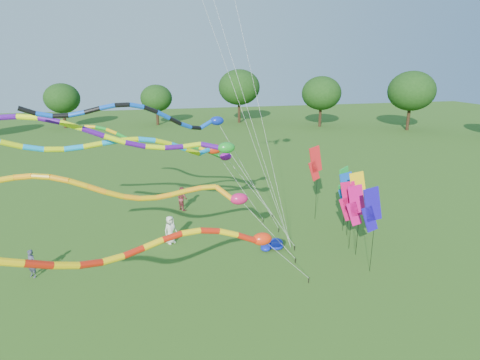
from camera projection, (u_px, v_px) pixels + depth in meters
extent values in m
plane|color=#2D5B18|center=(272.00, 294.00, 19.57)|extent=(160.00, 160.00, 0.00)
cylinder|color=#382314|center=(411.00, 117.00, 68.46)|extent=(0.50, 0.50, 3.14)
ellipsoid|color=#163A0F|center=(414.00, 93.00, 67.28)|extent=(6.63, 6.63, 5.64)
cylinder|color=#382314|center=(319.00, 121.00, 66.78)|extent=(0.50, 0.50, 2.57)
ellipsoid|color=#163A0F|center=(321.00, 100.00, 65.82)|extent=(5.42, 5.42, 4.61)
cylinder|color=#382314|center=(240.00, 116.00, 70.88)|extent=(0.50, 0.50, 2.86)
ellipsoid|color=#163A0F|center=(240.00, 95.00, 69.81)|extent=(6.04, 6.04, 5.13)
cylinder|color=#382314|center=(157.00, 115.00, 70.22)|extent=(0.50, 0.50, 3.48)
ellipsoid|color=#163A0F|center=(156.00, 88.00, 68.92)|extent=(7.35, 7.35, 6.25)
cylinder|color=#382314|center=(73.00, 127.00, 61.56)|extent=(0.50, 0.50, 2.36)
ellipsoid|color=#163A0F|center=(70.00, 106.00, 60.68)|extent=(4.98, 4.98, 4.23)
cylinder|color=black|center=(309.00, 280.00, 20.48)|extent=(0.05, 0.05, 0.30)
cylinder|color=silver|center=(287.00, 260.00, 19.34)|extent=(0.02, 0.02, 4.07)
ellipsoid|color=#F8300D|center=(262.00, 239.00, 18.23)|extent=(0.93, 0.59, 0.59)
cylinder|color=red|center=(247.00, 238.00, 17.89)|extent=(0.27, 0.27, 0.94)
cylinder|color=yellow|center=(228.00, 233.00, 17.54)|extent=(0.27, 0.27, 0.90)
cylinder|color=red|center=(210.00, 231.00, 17.20)|extent=(0.27, 0.27, 0.85)
cylinder|color=yellow|center=(191.00, 232.00, 16.85)|extent=(0.27, 0.27, 0.83)
cylinder|color=red|center=(172.00, 237.00, 16.49)|extent=(0.27, 0.27, 0.83)
cylinder|color=yellow|center=(153.00, 244.00, 16.09)|extent=(0.27, 0.27, 0.84)
cylinder|color=red|center=(134.00, 252.00, 15.63)|extent=(0.27, 0.27, 0.84)
cylinder|color=yellow|center=(113.00, 259.00, 15.11)|extent=(0.27, 0.27, 0.85)
cylinder|color=red|center=(91.00, 264.00, 14.53)|extent=(0.27, 0.27, 0.87)
cylinder|color=yellow|center=(66.00, 265.00, 13.90)|extent=(0.27, 0.27, 0.91)
cylinder|color=red|center=(39.00, 264.00, 13.26)|extent=(0.27, 0.27, 0.92)
cylinder|color=yellow|center=(8.00, 262.00, 12.64)|extent=(0.27, 0.27, 0.91)
cylinder|color=black|center=(295.00, 261.00, 22.47)|extent=(0.05, 0.05, 0.30)
cylinder|color=silver|center=(268.00, 230.00, 21.62)|extent=(0.02, 0.02, 4.94)
ellipsoid|color=#CC1653|center=(239.00, 199.00, 20.80)|extent=(0.95, 0.61, 0.61)
cylinder|color=orange|center=(224.00, 193.00, 20.84)|extent=(0.28, 0.28, 1.09)
cylinder|color=#E0A50B|center=(209.00, 187.00, 20.88)|extent=(0.28, 0.28, 0.77)
cylinder|color=orange|center=(194.00, 189.00, 20.76)|extent=(0.28, 0.28, 0.78)
cylinder|color=#E0A50B|center=(179.00, 193.00, 20.59)|extent=(0.28, 0.28, 0.79)
cylinder|color=orange|center=(164.00, 196.00, 20.35)|extent=(0.28, 0.28, 0.79)
cylinder|color=#E0A50B|center=(148.00, 198.00, 20.05)|extent=(0.28, 0.28, 0.80)
cylinder|color=orange|center=(132.00, 198.00, 19.70)|extent=(0.28, 0.28, 0.83)
cylinder|color=#E0A50B|center=(115.00, 194.00, 19.31)|extent=(0.28, 0.28, 0.86)
cylinder|color=orange|center=(97.00, 189.00, 18.93)|extent=(0.28, 0.28, 0.87)
cylinder|color=#E0A50B|center=(78.00, 184.00, 18.59)|extent=(0.28, 0.28, 0.85)
cylinder|color=orange|center=(59.00, 179.00, 18.34)|extent=(0.28, 0.28, 0.80)
cylinder|color=#E0A50B|center=(41.00, 177.00, 18.18)|extent=(0.28, 0.28, 0.78)
cylinder|color=orange|center=(24.00, 177.00, 18.14)|extent=(0.28, 0.28, 0.78)
cylinder|color=#E0A50B|center=(7.00, 179.00, 18.17)|extent=(0.28, 0.28, 0.80)
cylinder|color=black|center=(294.00, 248.00, 23.98)|extent=(0.05, 0.05, 0.30)
cylinder|color=silver|center=(262.00, 199.00, 22.76)|extent=(0.02, 0.02, 7.36)
ellipsoid|color=#1A8F21|center=(226.00, 148.00, 21.57)|extent=(0.94, 0.61, 0.61)
cylinder|color=#480B83|center=(210.00, 146.00, 21.64)|extent=(0.27, 0.27, 1.09)
cylinder|color=#D7F50C|center=(192.00, 145.00, 21.64)|extent=(0.27, 0.27, 0.99)
cylinder|color=#480B83|center=(174.00, 147.00, 21.36)|extent=(0.27, 0.27, 0.99)
cylinder|color=#D7F50C|center=(155.00, 147.00, 21.01)|extent=(0.27, 0.27, 1.00)
cylinder|color=#480B83|center=(135.00, 144.00, 20.63)|extent=(0.27, 0.27, 1.03)
cylinder|color=#D7F50C|center=(115.00, 139.00, 20.22)|extent=(0.27, 0.27, 1.06)
cylinder|color=#480B83|center=(93.00, 132.00, 19.83)|extent=(0.27, 0.27, 1.06)
cylinder|color=#D7F50C|center=(71.00, 125.00, 19.51)|extent=(0.27, 0.27, 1.04)
cylinder|color=#480B83|center=(49.00, 120.00, 19.27)|extent=(0.27, 0.27, 1.00)
cylinder|color=#D7F50C|center=(28.00, 117.00, 19.14)|extent=(0.27, 0.27, 0.98)
cylinder|color=#480B83|center=(7.00, 117.00, 19.11)|extent=(0.27, 0.27, 0.99)
cylinder|color=black|center=(279.00, 230.00, 26.52)|extent=(0.05, 0.05, 0.30)
cylinder|color=silver|center=(251.00, 179.00, 24.28)|extent=(0.02, 0.02, 8.72)
ellipsoid|color=#0B249F|center=(217.00, 121.00, 22.07)|extent=(0.76, 0.49, 0.49)
cylinder|color=blue|center=(206.00, 125.00, 21.79)|extent=(0.22, 0.22, 0.73)
cylinder|color=black|center=(196.00, 128.00, 21.43)|extent=(0.22, 0.22, 0.69)
cylinder|color=blue|center=(186.00, 126.00, 20.89)|extent=(0.22, 0.22, 0.73)
cylinder|color=black|center=(175.00, 121.00, 20.34)|extent=(0.22, 0.22, 0.75)
cylinder|color=blue|center=(163.00, 115.00, 19.83)|extent=(0.22, 0.22, 0.75)
cylinder|color=black|center=(150.00, 110.00, 19.37)|extent=(0.22, 0.22, 0.71)
cylinder|color=blue|center=(137.00, 106.00, 19.00)|extent=(0.22, 0.22, 0.67)
cylinder|color=black|center=(122.00, 105.00, 18.72)|extent=(0.22, 0.22, 0.67)
cylinder|color=blue|center=(107.00, 107.00, 18.53)|extent=(0.22, 0.22, 0.69)
cylinder|color=black|center=(92.00, 110.00, 18.39)|extent=(0.22, 0.22, 0.70)
cylinder|color=blue|center=(77.00, 114.00, 18.25)|extent=(0.22, 0.22, 0.69)
cylinder|color=black|center=(61.00, 116.00, 18.09)|extent=(0.22, 0.22, 0.68)
cylinder|color=blue|center=(44.00, 115.00, 17.85)|extent=(0.22, 0.22, 0.68)
cylinder|color=black|center=(27.00, 111.00, 17.54)|extent=(0.22, 0.22, 0.71)
cylinder|color=black|center=(263.00, 221.00, 28.10)|extent=(0.05, 0.05, 0.30)
cylinder|color=silver|center=(240.00, 186.00, 26.30)|extent=(0.02, 0.02, 6.64)
ellipsoid|color=red|center=(214.00, 149.00, 24.54)|extent=(0.97, 0.62, 0.62)
cylinder|color=#0D99E4|center=(204.00, 152.00, 23.97)|extent=(0.28, 0.28, 0.99)
cylinder|color=#CAE20B|center=(192.00, 151.00, 23.25)|extent=(0.28, 0.28, 0.99)
cylinder|color=#0D99E4|center=(178.00, 147.00, 22.61)|extent=(0.28, 0.28, 0.98)
cylinder|color=#CAE20B|center=(163.00, 142.00, 22.04)|extent=(0.28, 0.28, 0.95)
cylinder|color=#0D99E4|center=(147.00, 140.00, 21.56)|extent=(0.28, 0.28, 0.92)
cylinder|color=#CAE20B|center=(129.00, 140.00, 21.17)|extent=(0.28, 0.28, 0.91)
cylinder|color=#0D99E4|center=(111.00, 142.00, 20.85)|extent=(0.28, 0.28, 0.92)
cylinder|color=#CAE20B|center=(93.00, 145.00, 20.57)|extent=(0.28, 0.28, 0.93)
cylinder|color=#0D99E4|center=(74.00, 148.00, 20.28)|extent=(0.28, 0.28, 0.92)
cylinder|color=#CAE20B|center=(54.00, 149.00, 19.95)|extent=(0.28, 0.28, 0.91)
cylinder|color=#0D99E4|center=(33.00, 148.00, 19.54)|extent=(0.28, 0.28, 0.93)
cylinder|color=#CAE20B|center=(11.00, 144.00, 19.04)|extent=(0.28, 0.28, 0.96)
cylinder|color=black|center=(272.00, 216.00, 28.89)|extent=(0.05, 0.05, 0.30)
cylinder|color=silver|center=(249.00, 186.00, 28.46)|extent=(0.02, 0.02, 5.37)
ellipsoid|color=#820C85|center=(226.00, 157.00, 28.06)|extent=(0.86, 0.55, 0.55)
cylinder|color=#128B1F|center=(215.00, 154.00, 27.82)|extent=(0.25, 0.25, 0.99)
cylinder|color=#E9AD0C|center=(204.00, 150.00, 27.57)|extent=(0.25, 0.25, 0.74)
cylinder|color=#128B1F|center=(194.00, 147.00, 27.70)|extent=(0.25, 0.25, 0.72)
cylinder|color=#E9AD0C|center=(185.00, 146.00, 27.91)|extent=(0.25, 0.25, 0.72)
cylinder|color=#128B1F|center=(176.00, 146.00, 28.20)|extent=(0.25, 0.25, 0.74)
cylinder|color=#E9AD0C|center=(167.00, 148.00, 28.50)|extent=(0.25, 0.25, 0.74)
cylinder|color=#128B1F|center=(159.00, 148.00, 28.78)|extent=(0.25, 0.25, 0.72)
cylinder|color=#E9AD0C|center=(150.00, 147.00, 29.00)|extent=(0.25, 0.25, 0.72)
cylinder|color=#128B1F|center=(141.00, 145.00, 29.12)|extent=(0.25, 0.25, 0.74)
cylinder|color=#E9AD0C|center=(132.00, 141.00, 29.15)|extent=(0.25, 0.25, 0.77)
cylinder|color=#128B1F|center=(122.00, 136.00, 29.09)|extent=(0.25, 0.25, 0.79)
cylinder|color=#E9AD0C|center=(111.00, 131.00, 28.97)|extent=(0.25, 0.25, 0.78)
cylinder|color=#128B1F|center=(101.00, 128.00, 28.84)|extent=(0.25, 0.25, 0.75)
cylinder|color=#E9AD0C|center=(90.00, 127.00, 28.71)|extent=(0.25, 0.25, 0.73)
cylinder|color=black|center=(291.00, 249.00, 23.83)|extent=(0.04, 0.04, 0.30)
cylinder|color=silver|center=(246.00, 104.00, 22.23)|extent=(0.01, 0.01, 17.56)
cylinder|color=black|center=(291.00, 249.00, 23.83)|extent=(0.04, 0.04, 0.30)
cylinder|color=silver|center=(233.00, 87.00, 19.54)|extent=(0.01, 0.01, 20.17)
cylinder|color=black|center=(291.00, 249.00, 23.83)|extent=(0.04, 0.04, 0.30)
cylinder|color=silver|center=(259.00, 108.00, 23.03)|extent=(0.01, 0.01, 16.72)
cylinder|color=black|center=(358.00, 223.00, 22.92)|extent=(0.02, 0.02, 3.97)
cube|color=#E30C6F|center=(357.00, 201.00, 22.52)|extent=(1.14, 0.34, 1.93)
cube|color=#E30C6F|center=(354.00, 214.00, 22.75)|extent=(1.00, 0.31, 1.51)
cylinder|color=black|center=(359.00, 214.00, 23.64)|extent=(0.02, 0.02, 4.50)
cube|color=yellow|center=(358.00, 187.00, 23.17)|extent=(1.14, 0.35, 1.93)
cube|color=yellow|center=(356.00, 200.00, 23.40)|extent=(1.00, 0.32, 1.51)
cylinder|color=black|center=(349.00, 207.00, 25.55)|extent=(0.02, 0.02, 3.95)
cube|color=blue|center=(347.00, 186.00, 25.11)|extent=(1.16, 0.14, 1.93)
cube|color=blue|center=(345.00, 199.00, 25.33)|extent=(1.01, 0.13, 1.51)
cylinder|color=black|center=(317.00, 186.00, 28.08)|extent=(0.02, 0.02, 5.03)
cube|color=red|center=(316.00, 159.00, 27.44)|extent=(1.15, 0.32, 1.93)
cube|color=red|center=(314.00, 171.00, 27.64)|extent=(1.00, 0.28, 1.51)
cylinder|color=black|center=(373.00, 233.00, 21.04)|extent=(0.02, 0.02, 4.45)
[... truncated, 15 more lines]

